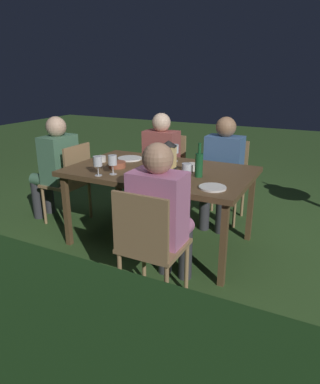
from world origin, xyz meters
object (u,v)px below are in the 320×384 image
wine_glass_b (113,161)px  plate_c (154,180)px  bowl_olives (117,164)px  bowl_salad (100,159)px  person_in_green (55,164)px  bowl_bread (193,167)px  green_bottle_on_table (199,164)px  plate_b (130,158)px  wine_glass_d (187,170)px  chair_side_right_a (149,243)px  chair_head_far (70,180)px  lantern_centerpiece (169,153)px  wine_glass_a (175,150)px  person_in_blue (222,167)px  person_in_rust (159,159)px  plate_a (213,188)px  chair_side_left_b (166,168)px  wine_glass_c (98,162)px  chair_side_left_a (226,176)px  dining_table (160,175)px

wine_glass_b → plate_c: 0.42m
bowl_olives → bowl_salad: 0.29m
person_in_green → bowl_olives: bearing=172.2°
wine_glass_b → bowl_bread: 0.73m
green_bottle_on_table → plate_b: (0.85, -0.27, -0.10)m
wine_glass_d → chair_side_right_a: bearing=88.5°
chair_head_far → lantern_centerpiece: size_ratio=3.28×
bowl_olives → bowl_bread: bearing=-160.6°
chair_side_right_a → wine_glass_a: bearing=-73.0°
wine_glass_d → bowl_bread: bearing=-75.5°
person_in_blue → bowl_olives: bearing=47.5°
lantern_centerpiece → plate_c: 0.41m
person_in_rust → plate_a: 1.42m
person_in_green → wine_glass_a: bearing=-165.2°
chair_head_far → bowl_salad: bearing=178.4°
bowl_olives → bowl_salad: bowl_salad is taller
green_bottle_on_table → bowl_salad: bearing=-3.0°
person_in_blue → wine_glass_a: size_ratio=6.80×
wine_glass_b → bowl_salad: size_ratio=1.49×
chair_side_left_b → wine_glass_d: (-0.76, 1.21, 0.37)m
person_in_blue → chair_side_left_b: size_ratio=1.32×
person_in_blue → wine_glass_b: bearing=57.5°
chair_side_right_a → person_in_green: bearing=-28.8°
person_in_rust → plate_c: size_ratio=4.60×
chair_side_right_a → wine_glass_c: (0.75, -0.48, 0.37)m
person_in_rust → plate_a: (-0.98, 1.02, 0.11)m
chair_side_right_a → chair_head_far: same height
person_in_rust → wine_glass_d: size_ratio=6.80×
plate_b → plate_c: same height
bowl_bread → bowl_salad: bowl_bread is taller
green_bottle_on_table → chair_side_left_a: bearing=-88.3°
wine_glass_c → bowl_bread: size_ratio=1.36×
person_in_rust → wine_glass_b: person_in_rust is taller
chair_side_left_a → plate_b: chair_side_left_a is taller
person_in_blue → person_in_green: same height
chair_side_left_b → wine_glass_d: 1.47m
person_in_rust → bowl_salad: 0.78m
chair_side_left_a → wine_glass_b: 1.45m
chair_side_left_a → wine_glass_c: bearing=60.3°
plate_a → bowl_olives: size_ratio=1.33×
plate_b → wine_glass_a: bearing=-163.8°
lantern_centerpiece → wine_glass_b: size_ratio=1.57×
dining_table → chair_side_left_a: size_ratio=1.90×
dining_table → chair_head_far: bearing=0.0°
wine_glass_a → lantern_centerpiece: bearing=103.9°
chair_side_left_b → wine_glass_d: wine_glass_d is taller
chair_side_left_b → person_in_green: bearing=45.1°
green_bottle_on_table → wine_glass_a: bearing=-44.8°
chair_head_far → green_bottle_on_table: size_ratio=3.00×
bowl_olives → chair_side_left_b: bearing=-90.7°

